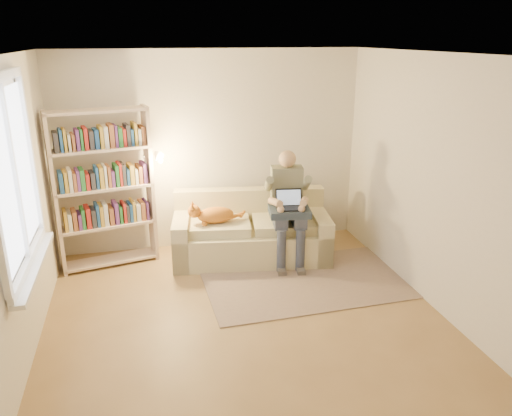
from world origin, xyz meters
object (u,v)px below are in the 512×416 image
object	(u,v)px
sofa	(251,235)
person	(288,201)
laptop	(288,203)
cat	(213,215)
bookshelf	(104,182)

from	to	relation	value
sofa	person	distance (m)	0.68
person	laptop	xyz separation A→B (m)	(-0.03, -0.12, 0.02)
cat	sofa	bearing A→B (deg)	14.75
sofa	bookshelf	world-z (taller)	bookshelf
cat	bookshelf	size ratio (longest dim) A/B	0.36
laptop	cat	bearing A→B (deg)	170.80
sofa	laptop	distance (m)	0.73
bookshelf	cat	bearing A→B (deg)	-23.12
laptop	bookshelf	distance (m)	2.25
cat	laptop	world-z (taller)	laptop
person	cat	world-z (taller)	person
cat	laptop	xyz separation A→B (m)	(0.88, -0.29, 0.17)
person	sofa	bearing A→B (deg)	161.44
laptop	bookshelf	bearing A→B (deg)	174.84
laptop	bookshelf	size ratio (longest dim) A/B	0.18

